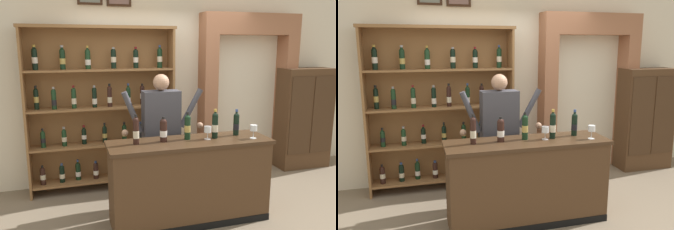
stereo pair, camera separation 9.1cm
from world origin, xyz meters
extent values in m
cube|color=#7A6B56|center=(0.00, 0.00, -0.01)|extent=(14.00, 14.00, 0.02)
cube|color=beige|center=(0.00, 1.54, 1.72)|extent=(12.00, 0.16, 3.43)
cube|color=olive|center=(-1.87, 1.21, 1.13)|extent=(0.03, 0.32, 2.25)
cube|color=olive|center=(0.08, 1.21, 1.13)|extent=(0.03, 0.32, 2.25)
cube|color=olive|center=(-0.90, 1.36, 1.13)|extent=(1.99, 0.02, 2.25)
cube|color=olive|center=(-0.90, 1.21, 0.14)|extent=(1.93, 0.30, 0.03)
cylinder|color=black|center=(-1.72, 1.19, 0.26)|extent=(0.07, 0.07, 0.21)
sphere|color=black|center=(-1.72, 1.19, 0.36)|extent=(0.07, 0.07, 0.07)
cylinder|color=black|center=(-1.72, 1.19, 0.39)|extent=(0.03, 0.03, 0.06)
cylinder|color=black|center=(-1.72, 1.19, 0.41)|extent=(0.03, 0.03, 0.03)
cylinder|color=beige|center=(-1.72, 1.19, 0.26)|extent=(0.07, 0.07, 0.07)
cylinder|color=black|center=(-1.48, 1.21, 0.25)|extent=(0.07, 0.07, 0.20)
sphere|color=black|center=(-1.48, 1.21, 0.36)|extent=(0.07, 0.07, 0.07)
cylinder|color=black|center=(-1.48, 1.21, 0.39)|extent=(0.03, 0.03, 0.07)
cylinder|color=navy|center=(-1.48, 1.21, 0.41)|extent=(0.03, 0.03, 0.03)
cylinder|color=beige|center=(-1.48, 1.21, 0.24)|extent=(0.07, 0.07, 0.06)
cylinder|color=black|center=(-1.26, 1.24, 0.26)|extent=(0.07, 0.07, 0.21)
sphere|color=black|center=(-1.26, 1.24, 0.36)|extent=(0.07, 0.07, 0.07)
cylinder|color=black|center=(-1.26, 1.24, 0.40)|extent=(0.03, 0.03, 0.08)
cylinder|color=navy|center=(-1.26, 1.24, 0.43)|extent=(0.03, 0.03, 0.03)
cylinder|color=silver|center=(-1.26, 1.24, 0.24)|extent=(0.07, 0.07, 0.07)
cylinder|color=black|center=(-1.02, 1.21, 0.25)|extent=(0.07, 0.07, 0.19)
sphere|color=black|center=(-1.02, 1.21, 0.35)|extent=(0.07, 0.07, 0.07)
cylinder|color=black|center=(-1.02, 1.21, 0.38)|extent=(0.03, 0.03, 0.06)
cylinder|color=navy|center=(-1.02, 1.21, 0.39)|extent=(0.04, 0.04, 0.03)
cylinder|color=silver|center=(-1.02, 1.21, 0.24)|extent=(0.07, 0.07, 0.06)
cylinder|color=black|center=(-0.75, 1.19, 0.25)|extent=(0.07, 0.07, 0.20)
sphere|color=black|center=(-0.75, 1.19, 0.36)|extent=(0.07, 0.07, 0.07)
cylinder|color=black|center=(-0.75, 1.19, 0.39)|extent=(0.03, 0.03, 0.07)
cylinder|color=#99999E|center=(-0.75, 1.19, 0.41)|extent=(0.03, 0.03, 0.03)
cylinder|color=tan|center=(-0.75, 1.19, 0.23)|extent=(0.07, 0.07, 0.06)
cylinder|color=#19381E|center=(-0.57, 1.19, 0.25)|extent=(0.07, 0.07, 0.20)
sphere|color=#19381E|center=(-0.57, 1.19, 0.36)|extent=(0.07, 0.07, 0.07)
cylinder|color=#19381E|center=(-0.57, 1.19, 0.38)|extent=(0.03, 0.03, 0.07)
cylinder|color=#B79338|center=(-0.57, 1.19, 0.41)|extent=(0.03, 0.03, 0.03)
cylinder|color=silver|center=(-0.57, 1.19, 0.26)|extent=(0.07, 0.07, 0.06)
cylinder|color=black|center=(-0.29, 1.24, 0.25)|extent=(0.07, 0.07, 0.19)
sphere|color=black|center=(-0.29, 1.24, 0.35)|extent=(0.07, 0.07, 0.07)
cylinder|color=black|center=(-0.29, 1.24, 0.37)|extent=(0.03, 0.03, 0.06)
cylinder|color=maroon|center=(-0.29, 1.24, 0.39)|extent=(0.04, 0.04, 0.03)
cylinder|color=silver|center=(-0.29, 1.24, 0.26)|extent=(0.07, 0.07, 0.06)
cylinder|color=black|center=(-0.05, 1.18, 0.25)|extent=(0.07, 0.07, 0.20)
sphere|color=black|center=(-0.05, 1.18, 0.36)|extent=(0.07, 0.07, 0.07)
cylinder|color=black|center=(-0.05, 1.18, 0.39)|extent=(0.03, 0.03, 0.06)
cylinder|color=navy|center=(-0.05, 1.18, 0.41)|extent=(0.03, 0.03, 0.03)
cylinder|color=silver|center=(-0.05, 1.18, 0.23)|extent=(0.07, 0.07, 0.06)
cube|color=olive|center=(-0.90, 1.21, 0.65)|extent=(1.93, 0.30, 0.02)
cylinder|color=#19381E|center=(-1.69, 1.21, 0.76)|extent=(0.06, 0.06, 0.19)
sphere|color=#19381E|center=(-1.69, 1.21, 0.86)|extent=(0.06, 0.06, 0.06)
cylinder|color=#19381E|center=(-1.69, 1.21, 0.89)|extent=(0.03, 0.03, 0.07)
cylinder|color=black|center=(-1.69, 1.21, 0.91)|extent=(0.03, 0.03, 0.03)
cylinder|color=black|center=(-1.69, 1.21, 0.76)|extent=(0.07, 0.07, 0.06)
cylinder|color=#19381E|center=(-1.42, 1.20, 0.76)|extent=(0.06, 0.06, 0.19)
sphere|color=#19381E|center=(-1.42, 1.20, 0.86)|extent=(0.06, 0.06, 0.06)
cylinder|color=#19381E|center=(-1.42, 1.20, 0.89)|extent=(0.03, 0.03, 0.07)
cylinder|color=#99999E|center=(-1.42, 1.20, 0.91)|extent=(0.03, 0.03, 0.03)
cylinder|color=beige|center=(-1.42, 1.20, 0.76)|extent=(0.07, 0.07, 0.06)
cylinder|color=black|center=(-1.16, 1.24, 0.76)|extent=(0.06, 0.06, 0.18)
sphere|color=black|center=(-1.16, 1.24, 0.85)|extent=(0.06, 0.06, 0.06)
cylinder|color=black|center=(-1.16, 1.24, 0.89)|extent=(0.03, 0.03, 0.08)
cylinder|color=maroon|center=(-1.16, 1.24, 0.91)|extent=(0.03, 0.03, 0.03)
cylinder|color=silver|center=(-1.16, 1.24, 0.76)|extent=(0.07, 0.07, 0.06)
cylinder|color=black|center=(-0.88, 1.24, 0.76)|extent=(0.06, 0.06, 0.20)
sphere|color=black|center=(-0.88, 1.24, 0.86)|extent=(0.06, 0.06, 0.06)
cylinder|color=black|center=(-0.88, 1.24, 0.90)|extent=(0.02, 0.02, 0.08)
cylinder|color=black|center=(-0.88, 1.24, 0.93)|extent=(0.03, 0.03, 0.03)
cylinder|color=tan|center=(-0.88, 1.24, 0.76)|extent=(0.07, 0.07, 0.06)
cylinder|color=#19381E|center=(-0.60, 1.25, 0.76)|extent=(0.06, 0.06, 0.19)
sphere|color=#19381E|center=(-0.60, 1.25, 0.86)|extent=(0.06, 0.06, 0.06)
cylinder|color=#19381E|center=(-0.60, 1.25, 0.89)|extent=(0.03, 0.03, 0.07)
cylinder|color=black|center=(-0.60, 1.25, 0.92)|extent=(0.03, 0.03, 0.03)
cylinder|color=tan|center=(-0.60, 1.25, 0.76)|extent=(0.07, 0.07, 0.06)
cylinder|color=black|center=(-0.36, 1.25, 0.76)|extent=(0.06, 0.06, 0.20)
sphere|color=black|center=(-0.36, 1.25, 0.87)|extent=(0.06, 0.06, 0.06)
cylinder|color=black|center=(-0.36, 1.25, 0.89)|extent=(0.03, 0.03, 0.06)
cylinder|color=navy|center=(-0.36, 1.25, 0.91)|extent=(0.03, 0.03, 0.03)
cylinder|color=black|center=(-0.36, 1.25, 0.74)|extent=(0.07, 0.07, 0.06)
cylinder|color=black|center=(-0.05, 1.22, 0.76)|extent=(0.06, 0.06, 0.18)
sphere|color=black|center=(-0.05, 1.22, 0.85)|extent=(0.06, 0.06, 0.06)
cylinder|color=black|center=(-0.05, 1.22, 0.88)|extent=(0.03, 0.03, 0.06)
cylinder|color=#B79338|center=(-0.05, 1.22, 0.89)|extent=(0.03, 0.03, 0.03)
cylinder|color=tan|center=(-0.05, 1.22, 0.76)|extent=(0.07, 0.07, 0.06)
cube|color=olive|center=(-0.90, 1.21, 1.16)|extent=(1.93, 0.30, 0.02)
cylinder|color=black|center=(-1.74, 1.24, 1.29)|extent=(0.06, 0.06, 0.24)
sphere|color=black|center=(-1.74, 1.24, 1.42)|extent=(0.06, 0.06, 0.06)
cylinder|color=black|center=(-1.74, 1.24, 1.45)|extent=(0.03, 0.03, 0.07)
cylinder|color=black|center=(-1.74, 1.24, 1.47)|extent=(0.03, 0.03, 0.03)
cylinder|color=tan|center=(-1.74, 1.24, 1.31)|extent=(0.06, 0.06, 0.08)
cylinder|color=#19381E|center=(-1.52, 1.20, 1.29)|extent=(0.06, 0.06, 0.23)
sphere|color=#19381E|center=(-1.52, 1.20, 1.41)|extent=(0.06, 0.06, 0.06)
cylinder|color=#19381E|center=(-1.52, 1.20, 1.44)|extent=(0.03, 0.03, 0.06)
cylinder|color=#99999E|center=(-1.52, 1.20, 1.46)|extent=(0.03, 0.03, 0.03)
cylinder|color=black|center=(-1.52, 1.20, 1.26)|extent=(0.06, 0.06, 0.07)
cylinder|color=#19381E|center=(-1.27, 1.20, 1.29)|extent=(0.06, 0.06, 0.24)
sphere|color=#19381E|center=(-1.27, 1.20, 1.42)|extent=(0.06, 0.06, 0.06)
cylinder|color=#19381E|center=(-1.27, 1.20, 1.44)|extent=(0.03, 0.03, 0.06)
cylinder|color=maroon|center=(-1.27, 1.20, 1.47)|extent=(0.03, 0.03, 0.03)
cylinder|color=beige|center=(-1.27, 1.20, 1.27)|extent=(0.06, 0.06, 0.08)
cylinder|color=black|center=(-1.00, 1.20, 1.29)|extent=(0.06, 0.06, 0.24)
sphere|color=black|center=(-1.00, 1.20, 1.42)|extent=(0.06, 0.06, 0.06)
cylinder|color=black|center=(-1.00, 1.20, 1.44)|extent=(0.03, 0.03, 0.06)
cylinder|color=#99999E|center=(-1.00, 1.20, 1.46)|extent=(0.03, 0.03, 0.03)
cylinder|color=silver|center=(-1.00, 1.20, 1.26)|extent=(0.06, 0.06, 0.08)
cylinder|color=black|center=(-0.79, 1.19, 1.30)|extent=(0.06, 0.06, 0.24)
sphere|color=black|center=(-0.79, 1.19, 1.42)|extent=(0.06, 0.06, 0.06)
cylinder|color=black|center=(-0.79, 1.19, 1.45)|extent=(0.03, 0.03, 0.07)
cylinder|color=black|center=(-0.79, 1.19, 1.48)|extent=(0.03, 0.03, 0.03)
cylinder|color=beige|center=(-0.79, 1.19, 1.27)|extent=(0.06, 0.06, 0.08)
cylinder|color=black|center=(-0.54, 1.19, 1.29)|extent=(0.06, 0.06, 0.23)
sphere|color=black|center=(-0.54, 1.19, 1.41)|extent=(0.06, 0.06, 0.06)
cylinder|color=black|center=(-0.54, 1.19, 1.44)|extent=(0.03, 0.03, 0.08)
cylinder|color=navy|center=(-0.54, 1.19, 1.47)|extent=(0.03, 0.03, 0.03)
cylinder|color=silver|center=(-0.54, 1.19, 1.26)|extent=(0.06, 0.06, 0.07)
cylinder|color=black|center=(-0.33, 1.25, 1.29)|extent=(0.06, 0.06, 0.23)
sphere|color=black|center=(-0.33, 1.25, 1.41)|extent=(0.06, 0.06, 0.06)
cylinder|color=black|center=(-0.33, 1.25, 1.44)|extent=(0.03, 0.03, 0.06)
cylinder|color=black|center=(-0.33, 1.25, 1.46)|extent=(0.03, 0.03, 0.03)
cylinder|color=silver|center=(-0.33, 1.25, 1.29)|extent=(0.06, 0.06, 0.07)
cylinder|color=black|center=(-0.06, 1.19, 1.30)|extent=(0.06, 0.06, 0.25)
sphere|color=black|center=(-0.06, 1.19, 1.43)|extent=(0.06, 0.06, 0.06)
cylinder|color=black|center=(-0.06, 1.19, 1.45)|extent=(0.03, 0.03, 0.06)
cylinder|color=maroon|center=(-0.06, 1.19, 1.47)|extent=(0.03, 0.03, 0.03)
cylinder|color=silver|center=(-0.06, 1.19, 1.28)|extent=(0.06, 0.06, 0.08)
cube|color=olive|center=(-0.90, 1.21, 1.67)|extent=(1.93, 0.30, 0.02)
cylinder|color=black|center=(-1.72, 1.25, 1.81)|extent=(0.07, 0.07, 0.24)
sphere|color=black|center=(-1.72, 1.25, 1.93)|extent=(0.07, 0.07, 0.07)
cylinder|color=black|center=(-1.72, 1.25, 1.96)|extent=(0.03, 0.03, 0.07)
cylinder|color=#B79338|center=(-1.72, 1.25, 1.99)|extent=(0.04, 0.04, 0.03)
cylinder|color=silver|center=(-1.72, 1.25, 1.81)|extent=(0.07, 0.07, 0.08)
cylinder|color=black|center=(-1.38, 1.25, 1.80)|extent=(0.07, 0.07, 0.23)
sphere|color=black|center=(-1.38, 1.25, 1.92)|extent=(0.07, 0.07, 0.07)
cylinder|color=black|center=(-1.38, 1.25, 1.95)|extent=(0.03, 0.03, 0.08)
cylinder|color=#99999E|center=(-1.38, 1.25, 1.99)|extent=(0.04, 0.04, 0.03)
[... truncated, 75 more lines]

